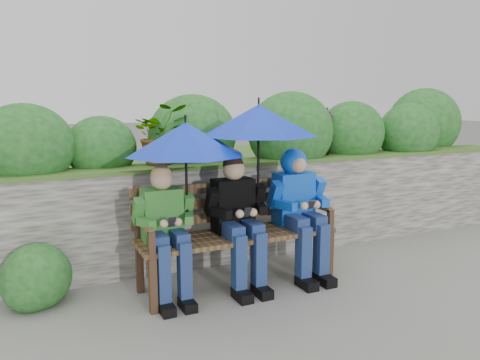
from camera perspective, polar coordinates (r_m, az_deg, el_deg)
name	(u,v)px	position (r m, az deg, el deg)	size (l,w,h in m)	color
ground	(245,284)	(4.37, 0.57, -12.58)	(60.00, 60.00, 0.00)	slate
garden_backdrop	(190,185)	(5.60, -6.08, -0.61)	(8.00, 2.88, 1.86)	#504E48
park_bench	(234,226)	(4.24, -0.75, -5.63)	(1.79, 0.52, 0.94)	#3D281A
boy_left	(166,225)	(3.92, -9.06, -5.48)	(0.49, 0.57, 1.13)	#2E742F
boy_middle	(238,215)	(4.13, -0.28, -4.27)	(0.53, 0.62, 1.18)	black
boy_right	(299,202)	(4.42, 7.17, -2.64)	(0.55, 0.66, 1.21)	#1E44B3
umbrella_left	(186,139)	(3.87, -6.65, 4.99)	(1.00, 1.00, 0.84)	#0A2BC6
umbrella_right	(259,120)	(4.13, 2.28, 7.30)	(1.05, 1.05, 0.96)	#0A2BC6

